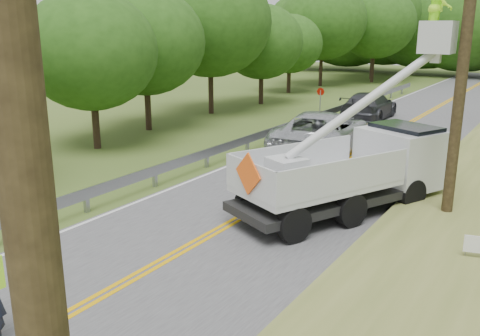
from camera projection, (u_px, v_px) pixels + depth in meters
The scene contains 9 objects.
ground at pixel (72, 313), 9.84m from camera, with size 140.00×140.00×0.00m, color #415822.
road at pixel (344, 160), 21.21m from camera, with size 7.20×96.00×0.03m.
guardrail at pixel (270, 133), 23.89m from camera, with size 0.18×48.00×0.77m.
treeline_left at pixel (300, 24), 39.50m from camera, with size 10.82×54.53×10.72m.
bucket_truck at pixel (371, 159), 15.20m from camera, with size 4.88×7.03×6.63m.
suv_silver at pixel (322, 132), 22.13m from camera, with size 3.03×6.57×1.83m, color silver.
suv_darkgrey at pixel (369, 106), 30.22m from camera, with size 2.25×5.53×1.60m, color #37383E.
stop_sign_permanent at pixel (320, 101), 28.42m from camera, with size 0.44×0.06×2.08m.
yard_sign at pixel (477, 246), 11.42m from camera, with size 0.56×0.17×0.82m.
Camera 1 is at (7.43, -5.63, 5.29)m, focal length 38.47 mm.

